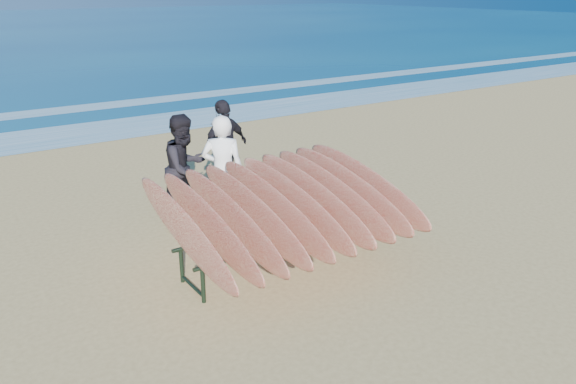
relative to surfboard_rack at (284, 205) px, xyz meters
name	(u,v)px	position (x,y,z in m)	size (l,w,h in m)	color
ground	(318,270)	(0.29, -0.46, -0.91)	(120.00, 120.00, 0.00)	tan
foam_near	(111,129)	(0.29, 9.54, -0.90)	(160.00, 160.00, 0.00)	white
foam_far	(79,108)	(0.29, 13.04, -0.90)	(160.00, 160.00, 0.00)	white
surfboard_rack	(284,205)	(0.00, 0.00, 0.00)	(3.25, 2.99, 1.48)	black
person_white	(223,171)	(-0.08, 1.75, 0.04)	(0.70, 0.46, 1.91)	white
person_dark_a	(186,168)	(-0.50, 2.32, 0.02)	(0.91, 0.71, 1.87)	black
person_dark_b	(225,147)	(0.71, 3.20, 0.01)	(1.08, 0.45, 1.84)	black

